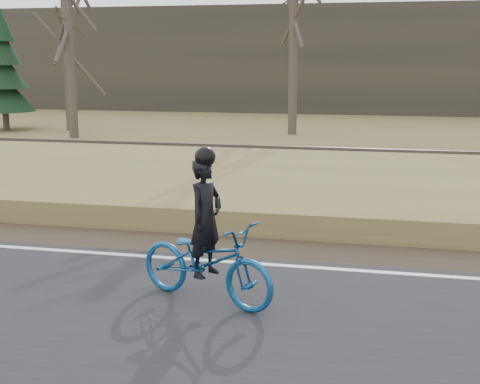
# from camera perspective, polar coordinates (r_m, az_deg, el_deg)

# --- Properties ---
(embankment) EXTENTS (120.00, 5.00, 0.44)m
(embankment) POSITION_cam_1_polar(r_m,az_deg,el_deg) (16.01, -18.01, 0.39)
(embankment) COLOR olive
(embankment) RESTS_ON ground
(ballast) EXTENTS (120.00, 3.00, 0.45)m
(ballast) POSITION_cam_1_polar(r_m,az_deg,el_deg) (19.32, -12.32, 2.52)
(ballast) COLOR slate
(ballast) RESTS_ON ground
(railroad) EXTENTS (120.00, 2.40, 0.29)m
(railroad) POSITION_cam_1_polar(r_m,az_deg,el_deg) (19.28, -12.36, 3.41)
(railroad) COLOR black
(railroad) RESTS_ON ballast
(treeline_backdrop) EXTENTS (120.00, 4.00, 6.00)m
(treeline_backdrop) POSITION_cam_1_polar(r_m,az_deg,el_deg) (40.13, 1.00, 11.25)
(treeline_backdrop) COLOR #383328
(treeline_backdrop) RESTS_ON ground
(cyclist) EXTENTS (2.14, 1.40, 2.00)m
(cyclist) POSITION_cam_1_polar(r_m,az_deg,el_deg) (8.50, -2.91, -5.25)
(cyclist) COLOR navy
(cyclist) RESTS_ON road
(bare_tree_left) EXTENTS (0.36, 0.36, 8.89)m
(bare_tree_left) POSITION_cam_1_polar(r_m,az_deg,el_deg) (30.00, -14.65, 13.58)
(bare_tree_left) COLOR #4E4539
(bare_tree_left) RESTS_ON ground
(bare_tree_near_left) EXTENTS (0.36, 0.36, 7.11)m
(bare_tree_near_left) POSITION_cam_1_polar(r_m,az_deg,el_deg) (27.10, -14.33, 11.99)
(bare_tree_near_left) COLOR #4E4539
(bare_tree_near_left) RESTS_ON ground
(bare_tree_center) EXTENTS (0.36, 0.36, 8.08)m
(bare_tree_center) POSITION_cam_1_polar(r_m,az_deg,el_deg) (27.64, 4.60, 13.28)
(bare_tree_center) COLOR #4E4539
(bare_tree_center) RESTS_ON ground
(conifer) EXTENTS (2.60, 2.60, 5.37)m
(conifer) POSITION_cam_1_polar(r_m,az_deg,el_deg) (31.00, -19.60, 9.70)
(conifer) COLOR #4E4539
(conifer) RESTS_ON ground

